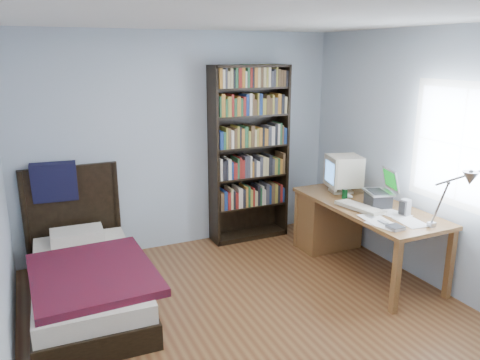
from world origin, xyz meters
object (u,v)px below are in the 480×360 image
at_px(laptop, 380,196).
at_px(speaker, 405,207).
at_px(desk_lamp, 464,184).
at_px(soda_can, 345,194).
at_px(bookshelf, 249,154).
at_px(bed, 86,275).
at_px(desk, 337,218).
at_px(keyboard, 360,207).
at_px(crt_monitor, 343,171).

relative_size(laptop, speaker, 2.37).
xyz_separation_m(desk_lamp, soda_can, (-0.07, 1.41, -0.46)).
xyz_separation_m(bookshelf, bed, (-2.06, -0.80, -0.81)).
xyz_separation_m(desk, desk_lamp, (-0.02, -1.63, 0.83)).
height_order(keyboard, soda_can, soda_can).
distance_m(desk_lamp, bookshelf, 2.59).
height_order(desk, bed, bed).
bearing_deg(keyboard, bed, 155.19).
xyz_separation_m(crt_monitor, soda_can, (-0.12, -0.22, -0.19)).
relative_size(laptop, bookshelf, 0.18).
xyz_separation_m(speaker, soda_can, (-0.20, 0.68, -0.03)).
relative_size(laptop, keyboard, 0.76).
height_order(laptop, keyboard, laptop).
height_order(keyboard, bookshelf, bookshelf).
distance_m(crt_monitor, speaker, 0.92).
xyz_separation_m(desk, keyboard, (-0.16, -0.58, 0.33)).
relative_size(soda_can, bed, 0.05).
height_order(desk, crt_monitor, crt_monitor).
bearing_deg(speaker, bookshelf, 100.73).
height_order(desk, laptop, laptop).
xyz_separation_m(keyboard, bed, (-2.62, 0.63, -0.49)).
distance_m(crt_monitor, bookshelf, 1.14).
relative_size(bookshelf, bed, 1.04).
bearing_deg(soda_can, crt_monitor, 60.78).
height_order(speaker, soda_can, speaker).
bearing_deg(desk_lamp, keyboard, 97.89).
height_order(desk_lamp, bed, desk_lamp).
height_order(crt_monitor, bookshelf, bookshelf).
height_order(desk, keyboard, keyboard).
bearing_deg(crt_monitor, laptop, -85.69).
distance_m(laptop, soda_can, 0.39).
distance_m(laptop, speaker, 0.33).
height_order(laptop, bookshelf, bookshelf).
height_order(laptop, bed, bed).
relative_size(speaker, bookshelf, 0.08).
relative_size(keyboard, soda_can, 4.72).
height_order(soda_can, bed, bed).
distance_m(desk, bookshelf, 1.29).
height_order(keyboard, speaker, speaker).
height_order(crt_monitor, laptop, crt_monitor).
distance_m(laptop, bed, 2.99).
distance_m(desk_lamp, bed, 3.39).
height_order(laptop, desk_lamp, desk_lamp).
bearing_deg(crt_monitor, bed, 178.76).
relative_size(speaker, bed, 0.08).
bearing_deg(bed, keyboard, -13.62).
bearing_deg(laptop, keyboard, 179.70).
bearing_deg(speaker, keyboard, 114.87).
distance_m(crt_monitor, bed, 2.90).
relative_size(soda_can, bookshelf, 0.05).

